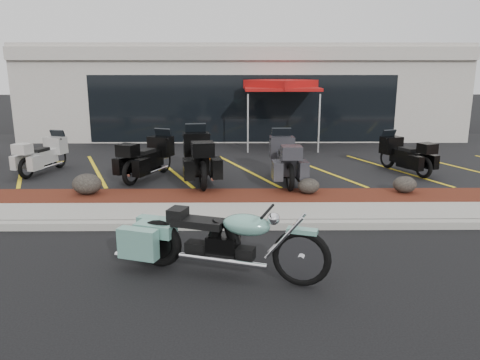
{
  "coord_description": "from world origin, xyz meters",
  "views": [
    {
      "loc": [
        -0.29,
        -7.9,
        3.16
      ],
      "look_at": [
        -0.2,
        1.2,
        0.92
      ],
      "focal_mm": 35.0,
      "sensor_mm": 36.0,
      "label": 1
    }
  ],
  "objects_px": {
    "touring_white": "(59,149)",
    "popup_canopy": "(281,86)",
    "hero_cruiser": "(302,250)",
    "traffic_cone": "(207,153)"
  },
  "relations": [
    {
      "from": "traffic_cone",
      "to": "popup_canopy",
      "type": "height_order",
      "value": "popup_canopy"
    },
    {
      "from": "hero_cruiser",
      "to": "touring_white",
      "type": "xyz_separation_m",
      "value": [
        -6.24,
        7.54,
        0.15
      ]
    },
    {
      "from": "hero_cruiser",
      "to": "touring_white",
      "type": "height_order",
      "value": "touring_white"
    },
    {
      "from": "hero_cruiser",
      "to": "popup_canopy",
      "type": "relative_size",
      "value": 1.01
    },
    {
      "from": "touring_white",
      "to": "popup_canopy",
      "type": "distance_m",
      "value": 8.09
    },
    {
      "from": "touring_white",
      "to": "popup_canopy",
      "type": "relative_size",
      "value": 0.61
    },
    {
      "from": "touring_white",
      "to": "traffic_cone",
      "type": "relative_size",
      "value": 4.88
    },
    {
      "from": "hero_cruiser",
      "to": "popup_canopy",
      "type": "height_order",
      "value": "popup_canopy"
    },
    {
      "from": "hero_cruiser",
      "to": "traffic_cone",
      "type": "height_order",
      "value": "hero_cruiser"
    },
    {
      "from": "touring_white",
      "to": "popup_canopy",
      "type": "bearing_deg",
      "value": -45.95
    }
  ]
}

